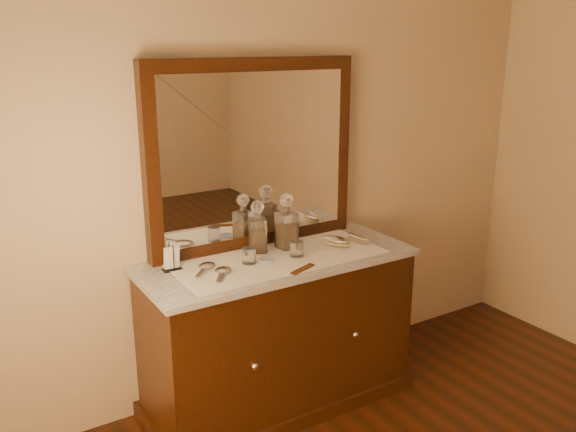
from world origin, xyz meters
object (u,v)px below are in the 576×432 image
Objects in this scene: comb at (303,269)px; dresser_cabinet at (278,334)px; decanter_left at (258,232)px; brush_near at (336,241)px; hand_mirror_inner at (223,272)px; napkin_rack at (172,259)px; pin_dish at (267,260)px; decanter_right at (287,227)px; mirror_frame at (254,155)px; brush_far at (359,238)px; hand_mirror_outer at (206,267)px.

dresser_cabinet is at bearing 72.51° from comb.
decanter_left reaches higher than comb.
comb is 0.36m from decanter_left.
decanter_left reaches higher than brush_near.
napkin_rack is at bearing 136.44° from hand_mirror_inner.
pin_dish is 0.26m from hand_mirror_inner.
hand_mirror_inner is (-0.45, -0.15, -0.11)m from decanter_right.
mirror_frame is at bearing 144.78° from brush_near.
decanter_left is at bearing -111.81° from mirror_frame.
napkin_rack is (-0.54, 0.34, 0.05)m from comb.
decanter_left is at bearing 111.23° from dresser_cabinet.
decanter_left is at bearing 169.26° from decanter_right.
hand_mirror_outer is (-0.89, 0.07, -0.01)m from brush_far.
decanter_right reaches higher than napkin_rack.
napkin_rack reaches higher than dresser_cabinet.
decanter_right reaches higher than pin_dish.
hand_mirror_outer is at bearing 167.15° from pin_dish.
pin_dish is 0.18m from decanter_left.
napkin_rack reaches higher than pin_dish.
brush_near is (0.36, -0.26, -0.47)m from mirror_frame.
brush_far is 0.84× the size of hand_mirror_inner.
hand_mirror_outer reaches higher than dresser_cabinet.
pin_dish is 0.31m from hand_mirror_outer.
decanter_right is (0.16, -0.03, 0.01)m from decanter_left.
decanter_left is at bearing 13.30° from hand_mirror_outer.
mirror_frame is 0.68m from comb.
decanter_right reaches higher than comb.
hand_mirror_inner is at bearing -138.86° from mirror_frame.
pin_dish is at bearing -102.15° from decanter_left.
decanter_left reaches higher than pin_dish.
brush_near is (0.89, -0.13, -0.03)m from napkin_rack.
mirror_frame is 0.56m from pin_dish.
pin_dish is 0.48× the size of comb.
dresser_cabinet is at bearing -68.77° from decanter_left.
pin_dish is 0.25× the size of decanter_right.
hand_mirror_inner is (-0.34, -0.05, 0.45)m from dresser_cabinet.
pin_dish is at bearing 179.54° from brush_far.
decanter_right reaches higher than hand_mirror_outer.
decanter_left reaches higher than napkin_rack.
napkin_rack is at bearing 171.56° from brush_far.
napkin_rack is (-0.53, -0.12, -0.44)m from mirror_frame.
dresser_cabinet is 8.36× the size of brush_far.
brush_near is 1.16× the size of brush_far.
dresser_cabinet is at bearing 176.67° from brush_far.
mirror_frame is 0.65m from brush_near.
mirror_frame is 7.17× the size of brush_far.
dresser_cabinet is 0.59m from brush_near.
hand_mirror_inner is (-0.34, -0.30, -0.49)m from mirror_frame.
decanter_left is at bearing 77.85° from pin_dish.
brush_near is at bearing -35.22° from mirror_frame.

